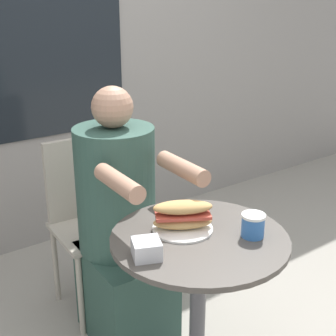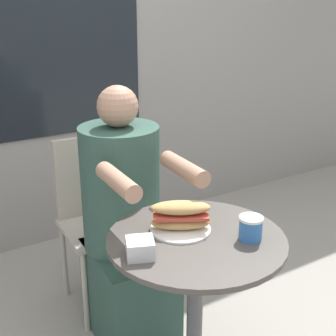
# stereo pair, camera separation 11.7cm
# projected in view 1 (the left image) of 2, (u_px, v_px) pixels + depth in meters

# --- Properties ---
(storefront_wall) EXTENTS (8.00, 0.09, 2.80)m
(storefront_wall) POSITION_uv_depth(u_px,v_px,m) (20.00, 20.00, 2.65)
(storefront_wall) COLOR gray
(storefront_wall) RESTS_ON ground_plane
(cafe_table) EXTENTS (0.64, 0.64, 0.73)m
(cafe_table) POSITION_uv_depth(u_px,v_px,m) (198.00, 285.00, 1.72)
(cafe_table) COLOR #47423D
(cafe_table) RESTS_ON ground_plane
(diner_chair) EXTENTS (0.40, 0.40, 0.87)m
(diner_chair) POSITION_uv_depth(u_px,v_px,m) (87.00, 208.00, 2.36)
(diner_chair) COLOR #ADA393
(diner_chair) RESTS_ON ground_plane
(seated_diner) EXTENTS (0.37, 0.63, 1.19)m
(seated_diner) POSITION_uv_depth(u_px,v_px,m) (121.00, 237.00, 2.09)
(seated_diner) COLOR #2D4C42
(seated_diner) RESTS_ON ground_plane
(sandwich_on_plate) EXTENTS (0.23, 0.22, 0.11)m
(sandwich_on_plate) POSITION_uv_depth(u_px,v_px,m) (183.00, 217.00, 1.68)
(sandwich_on_plate) COLOR white
(sandwich_on_plate) RESTS_ON cafe_table
(drink_cup) EXTENTS (0.08, 0.08, 0.08)m
(drink_cup) POSITION_uv_depth(u_px,v_px,m) (253.00, 225.00, 1.64)
(drink_cup) COLOR #336BB7
(drink_cup) RESTS_ON cafe_table
(napkin_box) EXTENTS (0.12, 0.12, 0.06)m
(napkin_box) POSITION_uv_depth(u_px,v_px,m) (147.00, 249.00, 1.51)
(napkin_box) COLOR silver
(napkin_box) RESTS_ON cafe_table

